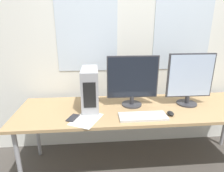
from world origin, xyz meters
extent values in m
cube|color=silver|center=(0.00, 0.85, 1.35)|extent=(8.00, 0.06, 2.70)
cube|color=silver|center=(-0.55, 0.81, 1.55)|extent=(0.68, 0.01, 1.09)
cube|color=silver|center=(0.55, 0.81, 1.55)|extent=(0.68, 0.01, 1.09)
cube|color=tan|center=(0.00, 0.36, 0.69)|extent=(2.50, 0.72, 0.03)
cylinder|color=#99999E|center=(-1.17, 0.08, 0.34)|extent=(0.04, 0.04, 0.68)
cylinder|color=#99999E|center=(-1.17, 0.64, 0.34)|extent=(0.04, 0.04, 0.68)
cube|color=#9E9EA3|center=(-0.52, 0.42, 0.91)|extent=(0.16, 0.39, 0.40)
cube|color=black|center=(-0.52, 0.22, 0.91)|extent=(0.11, 0.00, 0.24)
cylinder|color=#333338|center=(-0.10, 0.43, 0.72)|extent=(0.21, 0.21, 0.02)
cylinder|color=#333338|center=(-0.10, 0.43, 0.77)|extent=(0.04, 0.04, 0.09)
cube|color=#333338|center=(-0.10, 0.43, 1.01)|extent=(0.52, 0.03, 0.43)
cube|color=black|center=(-0.10, 0.41, 1.01)|extent=(0.49, 0.00, 0.41)
cylinder|color=#333338|center=(0.49, 0.40, 0.72)|extent=(0.21, 0.21, 0.02)
cylinder|color=#333338|center=(0.49, 0.40, 0.77)|extent=(0.04, 0.04, 0.09)
cube|color=#333338|center=(0.49, 0.40, 1.02)|extent=(0.48, 0.03, 0.45)
cube|color=silver|center=(0.49, 0.39, 1.02)|extent=(0.45, 0.00, 0.43)
cube|color=silver|center=(-0.05, 0.15, 0.72)|extent=(0.44, 0.17, 0.02)
cube|color=white|center=(-0.05, 0.15, 0.73)|extent=(0.40, 0.15, 0.00)
ellipsoid|color=black|center=(0.22, 0.17, 0.73)|extent=(0.06, 0.08, 0.03)
cube|color=#232328|center=(-0.68, 0.18, 0.71)|extent=(0.12, 0.16, 0.01)
cube|color=white|center=(-0.56, 0.15, 0.71)|extent=(0.32, 0.36, 0.00)
camera|label=1|loc=(-0.46, -1.36, 1.51)|focal=30.00mm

